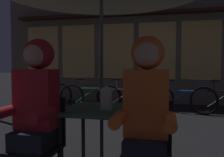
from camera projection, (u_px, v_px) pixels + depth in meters
name	position (u px, v px, depth m)	size (l,w,h in m)	color
cafe_table	(102.00, 118.00, 2.40)	(0.72, 0.72, 0.74)	#42664C
lantern	(106.00, 96.00, 2.33)	(0.11, 0.11, 0.23)	white
chair_left	(39.00, 140.00, 2.16)	(0.40, 0.40, 0.87)	black
chair_right	(147.00, 149.00, 1.94)	(0.40, 0.40, 0.87)	black
person_left_hooded	(35.00, 102.00, 2.08)	(0.45, 0.56, 1.40)	black
person_right_hooded	(146.00, 106.00, 1.87)	(0.45, 0.56, 1.40)	black
shopfront_building	(158.00, 3.00, 7.44)	(10.00, 0.93, 6.20)	#6B5B4C
bicycle_nearest	(46.00, 93.00, 6.95)	(1.68, 0.21, 0.84)	black
bicycle_second	(90.00, 96.00, 6.40)	(1.67, 0.27, 0.84)	black
bicycle_third	(127.00, 97.00, 6.18)	(1.68, 0.08, 0.84)	black
bicycle_fourth	(182.00, 99.00, 5.84)	(1.64, 0.46, 0.84)	black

